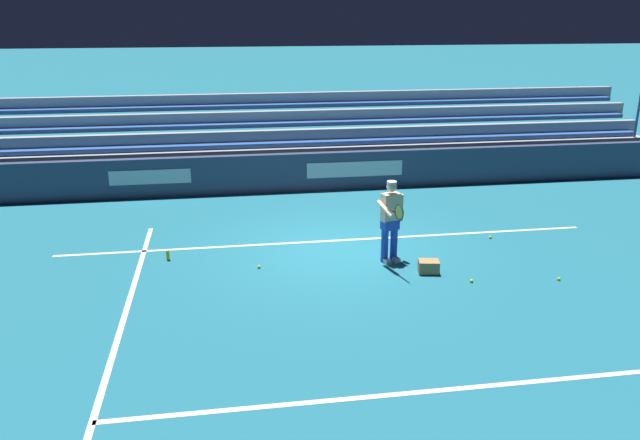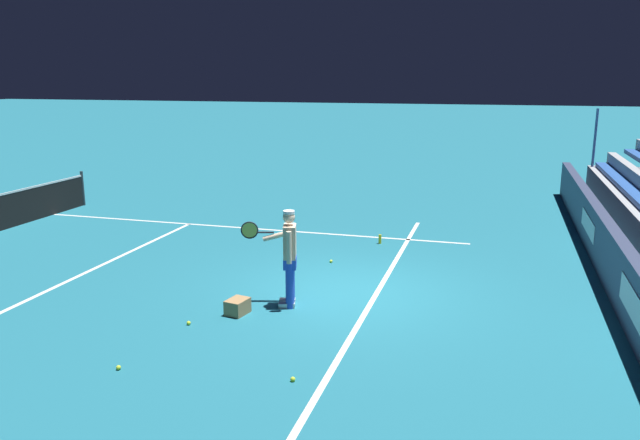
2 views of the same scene
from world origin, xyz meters
TOP-DOWN VIEW (x-y plane):
  - ground_plane at (0.00, 0.00)m, footprint 160.00×160.00m
  - court_baseline_white at (0.00, -0.50)m, footprint 12.00×0.10m
  - court_sideline_white at (4.11, 4.00)m, footprint 0.10×12.00m
  - court_service_line_white at (0.00, 5.50)m, footprint 8.22×0.10m
  - back_wall_sponsor_board at (0.00, -4.73)m, footprint 23.26×0.25m
  - tennis_player at (-0.99, 0.87)m, footprint 0.59×1.07m
  - ball_box_cardboard at (-1.61, 1.58)m, footprint 0.45×0.37m
  - tennis_ball_on_baseline at (1.71, 0.83)m, footprint 0.07×0.07m
  - tennis_ball_by_box at (-2.28, 2.15)m, footprint 0.07×0.07m
  - tennis_ball_near_player at (-3.64, -0.09)m, footprint 0.07×0.07m
  - tennis_ball_midcourt at (-3.99, 2.33)m, footprint 0.07×0.07m
  - water_bottle at (3.55, 0.10)m, footprint 0.07×0.07m

SIDE VIEW (x-z plane):
  - ground_plane at x=0.00m, z-range 0.00..0.00m
  - court_baseline_white at x=0.00m, z-range 0.00..0.01m
  - court_sideline_white at x=4.11m, z-range 0.00..0.01m
  - court_service_line_white at x=0.00m, z-range 0.00..0.01m
  - tennis_ball_on_baseline at x=1.71m, z-range 0.00..0.07m
  - tennis_ball_by_box at x=-2.28m, z-range 0.00..0.07m
  - tennis_ball_near_player at x=-3.64m, z-range 0.00..0.07m
  - tennis_ball_midcourt at x=-3.99m, z-range 0.00..0.07m
  - water_bottle at x=3.55m, z-range 0.00..0.22m
  - ball_box_cardboard at x=-1.61m, z-range 0.00..0.26m
  - back_wall_sponsor_board at x=0.00m, z-range 0.00..1.10m
  - tennis_player at x=-0.99m, z-range 0.04..1.75m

